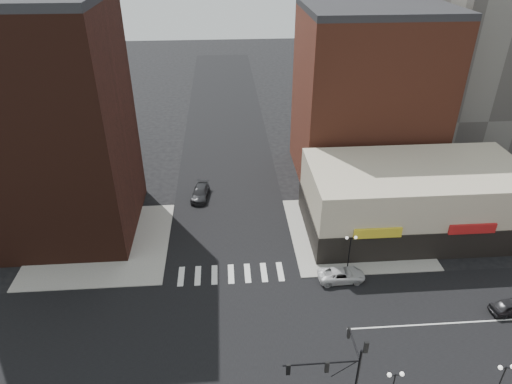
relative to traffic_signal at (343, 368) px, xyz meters
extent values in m
plane|color=black|center=(-7.24, 7.83, -4.96)|extent=(240.00, 240.00, 0.00)
cube|color=black|center=(-7.24, 7.83, -4.95)|extent=(200.00, 14.00, 0.02)
cube|color=black|center=(-7.24, 7.83, -4.95)|extent=(14.00, 200.00, 0.02)
cube|color=gray|center=(-21.74, 22.33, -4.90)|extent=(15.00, 15.00, 0.12)
cube|color=gray|center=(7.26, 22.33, -4.90)|extent=(15.00, 15.00, 0.12)
cube|color=#341810|center=(-26.24, 26.33, 7.54)|extent=(16.00, 15.00, 25.00)
cube|color=brown|center=(11.76, 37.33, 6.04)|extent=(18.00, 15.00, 22.00)
cube|color=#B6AD91|center=(13.76, 22.83, -0.96)|extent=(24.00, 12.00, 8.00)
cube|color=black|center=(13.76, 22.83, -3.26)|extent=(24.20, 12.20, 3.40)
cylinder|color=black|center=(-1.64, -0.37, 1.04)|extent=(5.20, 0.11, 0.11)
cylinder|color=black|center=(-0.04, -0.37, 0.34)|extent=(1.72, 0.06, 1.46)
cylinder|color=black|center=(0.96, 1.13, 1.04)|extent=(0.11, 3.00, 0.11)
cube|color=black|center=(-3.84, -0.37, 0.64)|extent=(0.28, 0.18, 0.95)
sphere|color=red|center=(-3.84, -0.37, 0.94)|extent=(0.16, 0.16, 0.16)
cube|color=black|center=(-1.24, -0.37, 0.64)|extent=(0.28, 0.18, 0.95)
sphere|color=red|center=(-1.24, -0.37, 0.94)|extent=(0.16, 0.16, 0.16)
cube|color=black|center=(0.96, 2.43, 0.64)|extent=(0.18, 0.28, 0.95)
sphere|color=red|center=(0.96, 2.43, 0.94)|extent=(0.16, 0.16, 0.16)
cube|color=black|center=(1.21, -0.37, 2.34)|extent=(0.28, 0.18, 0.95)
sphere|color=red|center=(1.21, -0.37, 2.64)|extent=(0.16, 0.16, 0.16)
cylinder|color=black|center=(3.76, -0.17, -0.94)|extent=(0.90, 0.06, 0.06)
sphere|color=white|center=(3.31, -0.17, -0.84)|extent=(0.32, 0.32, 0.32)
sphere|color=white|center=(4.21, -0.17, -0.84)|extent=(0.32, 0.32, 0.32)
cylinder|color=black|center=(11.76, -0.17, -0.94)|extent=(0.90, 0.06, 0.06)
sphere|color=white|center=(11.31, -0.17, -0.84)|extent=(0.32, 0.32, 0.32)
cylinder|color=black|center=(4.76, 15.83, -2.84)|extent=(0.11, 0.11, 4.00)
cylinder|color=black|center=(4.76, 15.83, -0.94)|extent=(0.90, 0.06, 0.06)
sphere|color=white|center=(4.31, 15.83, -0.84)|extent=(0.32, 0.32, 0.32)
sphere|color=white|center=(5.21, 15.83, -0.84)|extent=(0.32, 0.32, 0.32)
imported|color=silver|center=(3.75, 14.33, -4.30)|extent=(4.80, 2.33, 1.32)
imported|color=black|center=(18.35, 8.77, -4.27)|extent=(4.19, 2.06, 1.38)
imported|color=black|center=(-10.92, 31.62, -4.25)|extent=(2.62, 5.16, 1.43)
camera|label=1|loc=(-7.46, -20.24, 26.07)|focal=32.00mm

